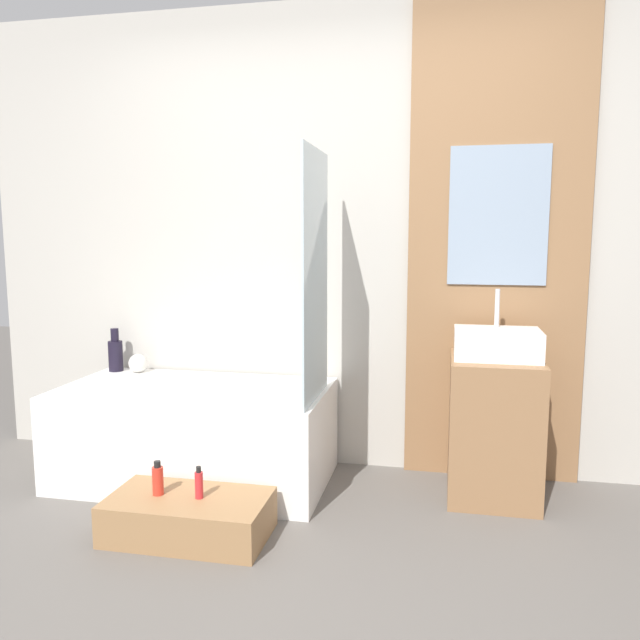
{
  "coord_description": "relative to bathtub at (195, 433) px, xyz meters",
  "views": [
    {
      "loc": [
        0.66,
        -1.93,
        1.33
      ],
      "look_at": [
        0.12,
        0.69,
        0.97
      ],
      "focal_mm": 35.0,
      "sensor_mm": 36.0,
      "label": 1
    }
  ],
  "objects": [
    {
      "name": "vase_round_light",
      "position": [
        -0.47,
        0.28,
        0.31
      ],
      "size": [
        0.11,
        0.11,
        0.11
      ],
      "primitive_type": "sphere",
      "color": "silver",
      "rests_on": "bathtub"
    },
    {
      "name": "wooden_step_bench",
      "position": [
        0.22,
        -0.62,
        -0.17
      ],
      "size": [
        0.71,
        0.39,
        0.18
      ],
      "primitive_type": "cube",
      "color": "#997047",
      "rests_on": "ground_plane"
    },
    {
      "name": "wall_tiled_back",
      "position": [
        0.67,
        0.43,
        1.04
      ],
      "size": [
        4.2,
        0.06,
        2.6
      ],
      "primitive_type": "cube",
      "color": "#B7B2A8",
      "rests_on": "ground_plane"
    },
    {
      "name": "glass_shower_screen",
      "position": [
        0.69,
        -0.09,
        0.87
      ],
      "size": [
        0.01,
        0.56,
        1.23
      ],
      "primitive_type": "cube",
      "color": "silver",
      "rests_on": "bathtub"
    },
    {
      "name": "sink",
      "position": [
        1.58,
        0.11,
        0.53
      ],
      "size": [
        0.42,
        0.3,
        0.34
      ],
      "color": "white",
      "rests_on": "vanity_cabinet"
    },
    {
      "name": "wall_wood_accent",
      "position": [
        1.58,
        0.38,
        1.05
      ],
      "size": [
        0.94,
        0.04,
        2.6
      ],
      "color": "#8E6642",
      "rests_on": "ground_plane"
    },
    {
      "name": "vase_tall_dark",
      "position": [
        -0.63,
        0.29,
        0.36
      ],
      "size": [
        0.08,
        0.08,
        0.26
      ],
      "color": "black",
      "rests_on": "bathtub"
    },
    {
      "name": "bathtub",
      "position": [
        0.0,
        0.0,
        0.0
      ],
      "size": [
        1.44,
        0.77,
        0.52
      ],
      "color": "white",
      "rests_on": "ground_plane"
    },
    {
      "name": "bottle_soap_primary",
      "position": [
        0.08,
        -0.62,
        -0.01
      ],
      "size": [
        0.05,
        0.05,
        0.15
      ],
      "color": "red",
      "rests_on": "wooden_step_bench"
    },
    {
      "name": "vanity_cabinet",
      "position": [
        1.58,
        0.11,
        0.1
      ],
      "size": [
        0.45,
        0.5,
        0.72
      ],
      "primitive_type": "cube",
      "color": "#8E6642",
      "rests_on": "ground_plane"
    },
    {
      "name": "ground_plane",
      "position": [
        0.67,
        -1.15,
        -0.26
      ],
      "size": [
        12.0,
        12.0,
        0.0
      ],
      "primitive_type": "plane",
      "color": "#605B56"
    },
    {
      "name": "bottle_soap_secondary",
      "position": [
        0.28,
        -0.62,
        -0.01
      ],
      "size": [
        0.04,
        0.04,
        0.14
      ],
      "color": "red",
      "rests_on": "wooden_step_bench"
    }
  ]
}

